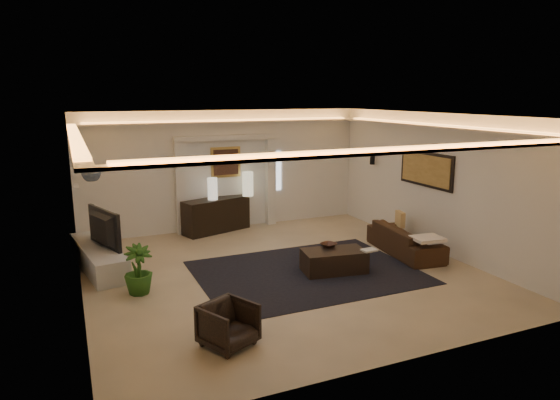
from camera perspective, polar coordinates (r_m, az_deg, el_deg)
name	(u,v)px	position (r m, az deg, el deg)	size (l,w,h in m)	color
floor	(283,272)	(9.39, 0.34, -8.29)	(7.00, 7.00, 0.00)	#C8B290
ceiling	(283,116)	(8.81, 0.36, 9.68)	(7.00, 7.00, 0.00)	white
wall_back	(226,170)	(12.22, -6.28, 3.44)	(7.00, 7.00, 0.00)	white
wall_front	(402,251)	(6.05, 13.89, -5.74)	(7.00, 7.00, 0.00)	white
wall_left	(75,215)	(8.26, -22.48, -1.57)	(7.00, 7.00, 0.00)	white
wall_right	(436,183)	(10.86, 17.52, 1.87)	(7.00, 7.00, 0.00)	white
cove_soffit	(283,132)	(8.83, 0.36, 7.87)	(7.00, 7.00, 0.04)	silver
daylight_slit	(277,171)	(12.68, -0.40, 3.37)	(0.25, 0.03, 1.00)	white
area_rug	(307,272)	(9.38, 3.10, -8.30)	(4.00, 3.00, 0.01)	black
pilaster_left	(180,188)	(11.90, -11.40, 1.34)	(0.22, 0.20, 2.20)	silver
pilaster_right	(271,182)	(12.57, -1.10, 2.13)	(0.22, 0.20, 2.20)	silver
alcove_header	(226,138)	(12.04, -6.23, 7.15)	(2.52, 0.20, 0.12)	silver
painting_frame	(226,162)	(12.17, -6.26, 4.36)	(0.74, 0.04, 0.74)	tan
painting_canvas	(226,162)	(12.14, -6.23, 4.34)	(0.62, 0.02, 0.62)	#4C2D1E
art_panel_frame	(426,169)	(11.02, 16.47, 3.40)	(0.04, 1.64, 0.74)	black
art_panel_gold	(425,169)	(11.01, 16.37, 3.39)	(0.02, 1.50, 0.62)	tan
wall_sconce	(372,160)	(12.48, 10.57, 4.55)	(0.12, 0.12, 0.22)	black
wall_niche	(76,186)	(9.59, -22.42, 1.45)	(0.10, 0.55, 0.04)	silver
console	(216,215)	(12.09, -7.35, -1.76)	(1.65, 0.52, 0.83)	black
lamp_left	(213,188)	(11.85, -7.77, 1.36)	(0.23, 0.23, 0.52)	beige
lamp_right	(248,185)	(12.20, -3.72, 1.76)	(0.27, 0.27, 0.60)	beige
media_ledge	(98,257)	(10.12, -20.16, -6.18)	(0.59, 2.37, 0.44)	silver
tv	(98,229)	(9.85, -20.22, -3.12)	(0.16, 1.25, 0.72)	black
figurine	(95,228)	(10.61, -20.53, -3.05)	(0.16, 0.16, 0.43)	black
ginger_jar	(91,171)	(9.96, -20.90, 3.10)	(0.35, 0.35, 0.36)	#3F5964
plant	(138,270)	(8.63, -15.99, -7.71)	(0.47, 0.47, 0.83)	#275718
sofa	(405,240)	(10.70, 14.19, -4.48)	(0.77, 1.97, 0.58)	brown
throw_blanket	(427,239)	(9.96, 16.59, -4.27)	(0.57, 0.46, 0.06)	silver
throw_pillow	(400,219)	(11.34, 13.65, -2.14)	(0.10, 0.34, 0.34)	tan
coffee_table	(334,261)	(9.39, 6.22, -7.03)	(1.16, 0.63, 0.43)	black
bowl	(329,245)	(9.52, 5.62, -5.23)	(0.29, 0.29, 0.07)	#38221A
magazine	(369,251)	(9.38, 10.22, -5.76)	(0.27, 0.20, 0.03)	silver
armchair	(228,325)	(6.75, -5.95, -14.10)	(0.63, 0.65, 0.59)	black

